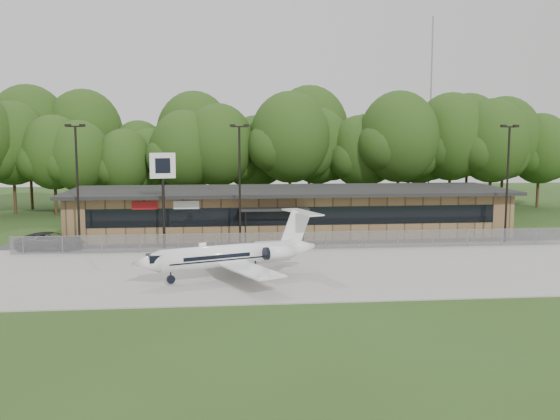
{
  "coord_description": "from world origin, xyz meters",
  "views": [
    {
      "loc": [
        -6.89,
        -34.69,
        9.51
      ],
      "look_at": [
        -2.12,
        12.0,
        3.72
      ],
      "focal_mm": 40.0,
      "sensor_mm": 36.0,
      "label": 1
    }
  ],
  "objects": [
    {
      "name": "pole_sign",
      "position": [
        -11.26,
        16.8,
        6.06
      ],
      "size": [
        2.08,
        0.68,
        7.93
      ],
      "rotation": [
        0.0,
        0.0,
        0.22
      ],
      "color": "black",
      "rests_on": "ground"
    },
    {
      "name": "terminal",
      "position": [
        -0.0,
        23.94,
        2.18
      ],
      "size": [
        41.0,
        11.65,
        4.3
      ],
      "color": "olive",
      "rests_on": "ground"
    },
    {
      "name": "light_pole_right",
      "position": [
        18.0,
        16.5,
        5.98
      ],
      "size": [
        1.55,
        0.3,
        10.23
      ],
      "color": "black",
      "rests_on": "ground"
    },
    {
      "name": "treeline",
      "position": [
        0.0,
        42.0,
        7.5
      ],
      "size": [
        72.0,
        12.0,
        15.0
      ],
      "primitive_type": null,
      "color": "#1D3C13",
      "rests_on": "ground"
    },
    {
      "name": "radio_mast",
      "position": [
        22.0,
        48.0,
        12.5
      ],
      "size": [
        0.2,
        0.2,
        25.0
      ],
      "primitive_type": "cylinder",
      "color": "gray",
      "rests_on": "ground"
    },
    {
      "name": "light_pole_mid",
      "position": [
        -5.0,
        16.5,
        5.98
      ],
      "size": [
        1.55,
        0.3,
        10.23
      ],
      "color": "black",
      "rests_on": "ground"
    },
    {
      "name": "ground",
      "position": [
        0.0,
        0.0,
        0.0
      ],
      "size": [
        160.0,
        160.0,
        0.0
      ],
      "primitive_type": "plane",
      "color": "#2C4117",
      "rests_on": "ground"
    },
    {
      "name": "suv",
      "position": [
        -20.45,
        17.07,
        0.75
      ],
      "size": [
        5.52,
        2.8,
        1.5
      ],
      "primitive_type": "imported",
      "rotation": [
        0.0,
        0.0,
        1.51
      ],
      "color": "#2F3032",
      "rests_on": "ground"
    },
    {
      "name": "fence",
      "position": [
        0.0,
        15.0,
        0.78
      ],
      "size": [
        46.0,
        0.04,
        1.52
      ],
      "color": "gray",
      "rests_on": "ground"
    },
    {
      "name": "business_jet",
      "position": [
        -5.86,
        5.49,
        1.53
      ],
      "size": [
        12.58,
        11.26,
        4.29
      ],
      "rotation": [
        0.0,
        0.0,
        0.34
      ],
      "color": "white",
      "rests_on": "ground"
    },
    {
      "name": "apron",
      "position": [
        0.0,
        8.0,
        0.04
      ],
      "size": [
        64.0,
        18.0,
        0.08
      ],
      "primitive_type": "cube",
      "color": "#9E9B93",
      "rests_on": "ground"
    },
    {
      "name": "light_pole_left",
      "position": [
        -18.0,
        16.5,
        5.98
      ],
      "size": [
        1.55,
        0.3,
        10.23
      ],
      "color": "black",
      "rests_on": "ground"
    },
    {
      "name": "parking_lot",
      "position": [
        0.0,
        19.5,
        0.03
      ],
      "size": [
        50.0,
        9.0,
        0.06
      ],
      "primitive_type": "cube",
      "color": "#383835",
      "rests_on": "ground"
    }
  ]
}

